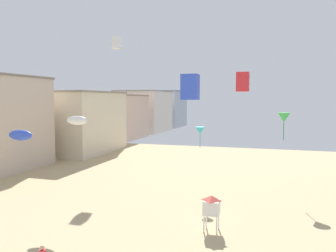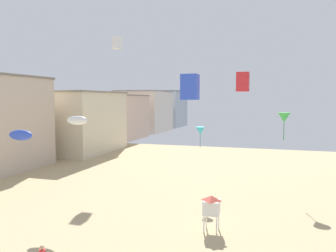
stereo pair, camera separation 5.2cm
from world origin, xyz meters
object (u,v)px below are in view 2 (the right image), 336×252
at_px(kite_green_delta, 284,118).
at_px(kite_white_parafoil, 77,120).
at_px(kite_white_box, 117,43).
at_px(lifeguard_stand, 211,205).
at_px(kite_red_box, 243,82).
at_px(kite_blue_box_2, 190,87).
at_px(kite_blue_parafoil, 21,135).
at_px(kite_cyan_delta, 200,131).

bearing_deg(kite_green_delta, kite_white_parafoil, -148.99).
relative_size(kite_white_parafoil, kite_white_box, 1.21).
distance_m(lifeguard_stand, kite_red_box, 10.39).
bearing_deg(kite_blue_box_2, kite_blue_parafoil, 159.87).
bearing_deg(lifeguard_stand, kite_white_box, 124.04).
height_order(kite_cyan_delta, kite_white_box, kite_white_box).
height_order(lifeguard_stand, kite_blue_box_2, kite_blue_box_2).
bearing_deg(kite_blue_box_2, kite_red_box, 76.32).
bearing_deg(kite_blue_parafoil, kite_white_box, 79.97).
xyz_separation_m(kite_cyan_delta, kite_white_parafoil, (-9.08, -7.47, 1.28)).
relative_size(kite_blue_parafoil, kite_red_box, 1.62).
height_order(kite_cyan_delta, kite_white_parafoil, kite_white_parafoil).
xyz_separation_m(kite_blue_box_2, kite_green_delta, (5.64, 15.93, -2.51)).
distance_m(lifeguard_stand, kite_white_parafoil, 13.31).
xyz_separation_m(kite_blue_parafoil, kite_white_parafoil, (6.49, -0.73, 1.54)).
bearing_deg(lifeguard_stand, kite_green_delta, 59.69).
distance_m(kite_cyan_delta, kite_blue_box_2, 13.94).
xyz_separation_m(kite_blue_box_2, kite_white_box, (-15.06, 21.68, 6.68)).
bearing_deg(kite_white_box, kite_cyan_delta, -33.22).
height_order(kite_white_parafoil, kite_red_box, kite_red_box).
bearing_deg(kite_white_parafoil, kite_white_box, 103.45).
bearing_deg(kite_red_box, kite_blue_parafoil, -172.65).
distance_m(kite_green_delta, kite_white_parafoil, 19.71).
height_order(kite_blue_parafoil, kite_white_box, kite_white_box).
bearing_deg(kite_blue_box_2, kite_cyan_delta, 99.34).
bearing_deg(kite_white_parafoil, kite_blue_box_2, -27.17).
xyz_separation_m(kite_blue_box_2, kite_red_box, (2.21, 9.08, 0.71)).
bearing_deg(lifeguard_stand, kite_red_box, 65.19).
relative_size(kite_cyan_delta, kite_red_box, 1.31).
bearing_deg(kite_red_box, kite_green_delta, 63.40).
xyz_separation_m(lifeguard_stand, kite_blue_box_2, (-0.63, -3.99, 8.21)).
bearing_deg(kite_blue_parafoil, kite_cyan_delta, 23.42).
relative_size(lifeguard_stand, kite_white_box, 1.59).
distance_m(kite_cyan_delta, kite_red_box, 7.53).
distance_m(lifeguard_stand, kite_blue_box_2, 9.15).
bearing_deg(lifeguard_stand, kite_blue_parafoil, 164.68).
bearing_deg(lifeguard_stand, kite_blue_box_2, -106.49).
height_order(kite_white_parafoil, kite_white_box, kite_white_box).
xyz_separation_m(kite_blue_parafoil, kite_green_delta, (23.39, 9.43, 1.52)).
xyz_separation_m(kite_cyan_delta, kite_red_box, (4.39, -4.17, 4.48)).
xyz_separation_m(kite_green_delta, kite_red_box, (-3.43, -6.85, 3.22)).
relative_size(kite_cyan_delta, kite_green_delta, 0.75).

